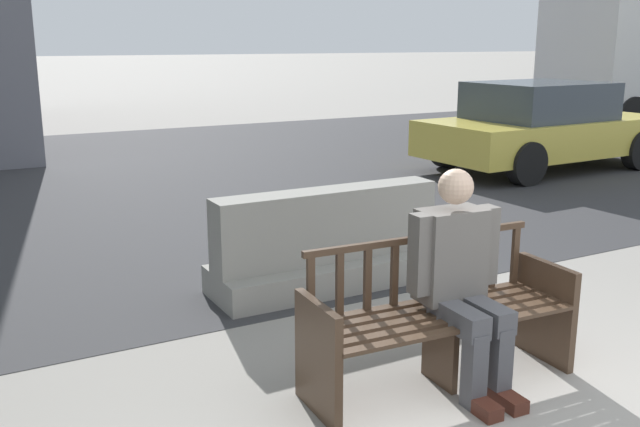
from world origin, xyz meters
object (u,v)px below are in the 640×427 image
(seated_person, at_px, (460,275))
(car_taxi_near, at_px, (542,126))
(street_bench, at_px, (439,321))
(jersey_barrier_centre, at_px, (327,247))

(seated_person, xyz_separation_m, car_taxi_near, (6.02, 5.19, 0.00))
(street_bench, relative_size, car_taxi_near, 0.41)
(seated_person, distance_m, jersey_barrier_centre, 1.96)
(street_bench, bearing_deg, seated_person, -32.90)
(street_bench, distance_m, jersey_barrier_centre, 1.88)
(jersey_barrier_centre, bearing_deg, seated_person, -95.48)
(street_bench, height_order, car_taxi_near, car_taxi_near)
(jersey_barrier_centre, bearing_deg, car_taxi_near, 29.27)
(street_bench, relative_size, seated_person, 1.30)
(street_bench, xyz_separation_m, car_taxi_near, (6.11, 5.13, 0.30))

